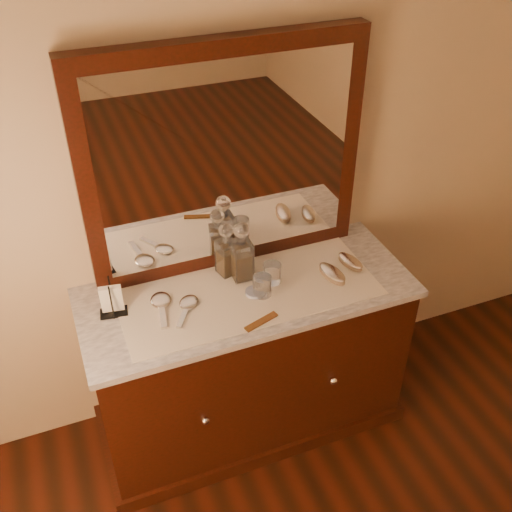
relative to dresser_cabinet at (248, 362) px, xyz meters
name	(u,v)px	position (x,y,z in m)	size (l,w,h in m)	color
dresser_cabinet	(248,362)	(0.00, 0.00, 0.00)	(1.40, 0.55, 0.82)	black
dresser_plinth	(249,412)	(0.00, 0.00, -0.37)	(1.46, 0.59, 0.08)	black
knob_left	(206,421)	(-0.30, -0.28, 0.04)	(0.04, 0.04, 0.04)	silver
knob_right	(333,381)	(0.30, -0.28, 0.04)	(0.04, 0.04, 0.04)	silver
marble_top	(247,293)	(0.00, 0.00, 0.42)	(1.44, 0.59, 0.03)	white
mirror_frame	(225,161)	(0.00, 0.25, 0.94)	(1.20, 0.08, 1.00)	black
mirror_glass	(228,164)	(0.00, 0.21, 0.94)	(1.06, 0.01, 0.86)	white
lace_runner	(249,292)	(0.00, -0.02, 0.44)	(1.10, 0.45, 0.00)	silver
pin_dish	(255,292)	(0.02, -0.04, 0.45)	(0.08, 0.08, 0.01)	white
comb	(261,322)	(-0.02, -0.21, 0.45)	(0.15, 0.03, 0.01)	brown
napkin_rack	(112,301)	(-0.56, 0.06, 0.51)	(0.12, 0.08, 0.17)	black
decanter_left	(227,254)	(-0.04, 0.15, 0.54)	(0.09, 0.09, 0.26)	brown
decanter_right	(242,257)	(0.01, 0.09, 0.55)	(0.09, 0.09, 0.28)	brown
brush_near	(332,274)	(0.37, -0.06, 0.47)	(0.10, 0.17, 0.04)	#8D7156
brush_far	(350,262)	(0.49, -0.01, 0.46)	(0.09, 0.15, 0.04)	#8D7156
hand_mirror_outer	(161,303)	(-0.37, 0.04, 0.45)	(0.11, 0.23, 0.02)	silver
hand_mirror_inner	(188,305)	(-0.27, -0.01, 0.45)	(0.15, 0.20, 0.02)	silver
tumblers	(267,279)	(0.08, -0.02, 0.49)	(0.15, 0.14, 0.09)	white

